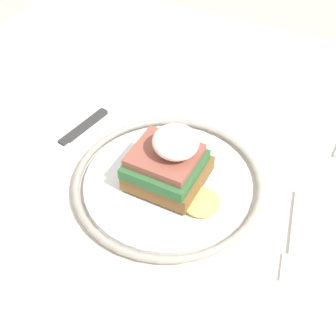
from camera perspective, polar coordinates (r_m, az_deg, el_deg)
dining_table at (r=0.74m, az=2.69°, el=-5.29°), size 0.98×0.80×0.72m
plate at (r=0.61m, az=-0.00°, el=-1.77°), size 0.25×0.25×0.02m
sandwich at (r=0.58m, az=0.05°, el=0.79°), size 0.12×0.09×0.08m
fork at (r=0.58m, az=15.07°, el=-8.37°), size 0.04×0.14×0.00m
knife at (r=0.70m, az=-12.03°, el=3.50°), size 0.04×0.19×0.01m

